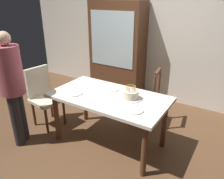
{
  "coord_description": "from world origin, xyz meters",
  "views": [
    {
      "loc": [
        1.43,
        -2.21,
        1.96
      ],
      "look_at": [
        0.05,
        0.0,
        0.84
      ],
      "focal_mm": 34.95,
      "sensor_mm": 36.0,
      "label": 1
    }
  ],
  "objects": [
    {
      "name": "chair_upholstered",
      "position": [
        -1.17,
        -0.11,
        0.53
      ],
      "size": [
        0.49,
        0.49,
        0.95
      ],
      "color": "beige",
      "rests_on": "ground"
    },
    {
      "name": "plate_far_side",
      "position": [
        -0.08,
        0.19,
        0.75
      ],
      "size": [
        0.22,
        0.22,
        0.01
      ],
      "primitive_type": "cylinder",
      "color": "white",
      "rests_on": "dining_table"
    },
    {
      "name": "china_cabinet",
      "position": [
        -0.8,
        1.56,
        0.95
      ],
      "size": [
        1.1,
        0.45,
        1.9
      ],
      "color": "#56331E",
      "rests_on": "ground"
    },
    {
      "name": "fork_near_celebrant",
      "position": [
        -0.59,
        -0.19,
        0.75
      ],
      "size": [
        0.18,
        0.05,
        0.01
      ],
      "primitive_type": "cube",
      "rotation": [
        0.0,
        0.0,
        -0.21
      ],
      "color": "silver",
      "rests_on": "dining_table"
    },
    {
      "name": "plate_near_celebrant",
      "position": [
        -0.43,
        -0.19,
        0.75
      ],
      "size": [
        0.22,
        0.22,
        0.01
      ],
      "primitive_type": "cylinder",
      "color": "white",
      "rests_on": "dining_table"
    },
    {
      "name": "plate_near_guest",
      "position": [
        0.47,
        -0.19,
        0.75
      ],
      "size": [
        0.22,
        0.22,
        0.01
      ],
      "primitive_type": "cylinder",
      "color": "white",
      "rests_on": "dining_table"
    },
    {
      "name": "chair_spindle_back",
      "position": [
        0.21,
        0.75,
        0.46
      ],
      "size": [
        0.5,
        0.5,
        0.95
      ],
      "color": "#56331E",
      "rests_on": "ground"
    },
    {
      "name": "back_wall",
      "position": [
        0.0,
        1.85,
        1.3
      ],
      "size": [
        6.4,
        0.1,
        2.6
      ],
      "primitive_type": "cube",
      "color": "silver",
      "rests_on": "ground"
    },
    {
      "name": "dining_table",
      "position": [
        0.0,
        0.0,
        0.65
      ],
      "size": [
        1.57,
        0.85,
        0.74
      ],
      "color": "silver",
      "rests_on": "ground"
    },
    {
      "name": "person_celebrant",
      "position": [
        -1.09,
        -0.66,
        0.9
      ],
      "size": [
        0.32,
        0.32,
        1.58
      ],
      "color": "#262328",
      "rests_on": "ground"
    },
    {
      "name": "ground",
      "position": [
        0.0,
        0.0,
        0.0
      ],
      "size": [
        6.4,
        6.4,
        0.0
      ],
      "primitive_type": "plane",
      "color": "brown"
    },
    {
      "name": "fork_far_side",
      "position": [
        -0.24,
        0.2,
        0.75
      ],
      "size": [
        0.18,
        0.04,
        0.01
      ],
      "primitive_type": "cube",
      "rotation": [
        0.0,
        0.0,
        -0.14
      ],
      "color": "silver",
      "rests_on": "dining_table"
    },
    {
      "name": "birthday_cake",
      "position": [
        0.29,
        0.07,
        0.8
      ],
      "size": [
        0.28,
        0.28,
        0.18
      ],
      "color": "silver",
      "rests_on": "dining_table"
    }
  ]
}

